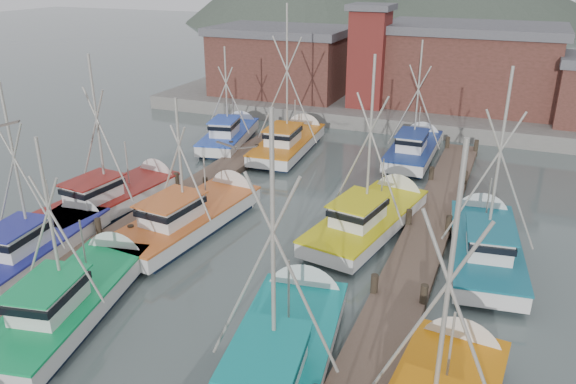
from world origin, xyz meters
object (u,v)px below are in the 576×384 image
at_px(boat_4, 76,296).
at_px(boat_12, 290,142).
at_px(boat_8, 194,215).
at_px(lookout_tower, 369,56).

relative_size(boat_4, boat_12, 0.86).
bearing_deg(boat_12, boat_8, -92.95).
bearing_deg(boat_4, boat_8, 76.49).
xyz_separation_m(lookout_tower, boat_8, (-2.42, -24.86, -4.87)).
xyz_separation_m(lookout_tower, boat_12, (-2.72, -10.96, -4.86)).
relative_size(boat_4, boat_8, 0.94).
height_order(lookout_tower, boat_8, lookout_tower).
bearing_deg(boat_8, boat_12, 96.61).
distance_m(lookout_tower, boat_4, 33.73).
distance_m(boat_8, boat_12, 13.90).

